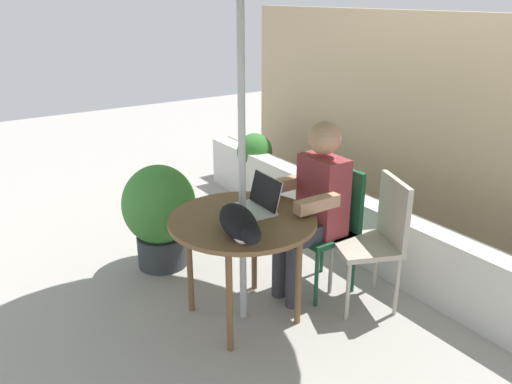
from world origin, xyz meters
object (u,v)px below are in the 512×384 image
cat (239,224)px  potted_plant_by_chair (160,212)px  person_seated (314,201)px  chair_occupied (331,218)px  laptop (258,201)px  potted_plant_near_fence (255,163)px  chair_empty (378,233)px  patio_table (243,228)px

cat → potted_plant_by_chair: bearing=179.5°
person_seated → potted_plant_by_chair: bearing=-142.9°
cat → chair_occupied: bearing=103.9°
laptop → potted_plant_near_fence: 2.12m
chair_empty → person_seated: (-0.35, -0.27, 0.17)m
potted_plant_near_fence → chair_empty: bearing=-11.5°
chair_occupied → patio_table: bearing=-90.0°
person_seated → cat: size_ratio=1.96×
potted_plant_by_chair → person_seated: bearing=37.1°
person_seated → laptop: bearing=-97.4°
cat → person_seated: bearing=106.8°
patio_table → laptop: 0.21m
cat → potted_plant_near_fence: size_ratio=0.93×
potted_plant_by_chair → chair_occupied: bearing=42.6°
patio_table → potted_plant_near_fence: size_ratio=1.36×
chair_empty → potted_plant_by_chair: 1.64m
chair_occupied → potted_plant_by_chair: (-0.96, -0.88, -0.08)m
potted_plant_by_chair → laptop: bearing=18.6°
chair_empty → laptop: 0.83m
chair_occupied → potted_plant_by_chair: 1.30m
person_seated → potted_plant_by_chair: size_ratio=1.51×
chair_occupied → chair_empty: 0.37m
patio_table → chair_empty: chair_empty is taller
chair_occupied → potted_plant_near_fence: bearing=163.1°
chair_occupied → chair_empty: size_ratio=1.00×
patio_table → potted_plant_by_chair: bearing=-171.1°
patio_table → potted_plant_by_chair: size_ratio=1.13×
cat → potted_plant_near_fence: cat is taller
laptop → cat: size_ratio=0.49×
patio_table → potted_plant_near_fence: 2.23m
patio_table → person_seated: size_ratio=0.75×
chair_empty → potted_plant_near_fence: (-2.15, 0.44, -0.17)m
patio_table → person_seated: 0.58m
potted_plant_near_fence → cat: bearing=-35.5°
chair_occupied → person_seated: bearing=-90.0°
chair_empty → laptop: laptop is taller
person_seated → potted_plant_near_fence: 1.96m
patio_table → cat: cat is taller
patio_table → potted_plant_by_chair: 0.99m
cat → potted_plant_near_fence: bearing=144.5°
chair_empty → person_seated: bearing=-142.7°
chair_empty → person_seated: size_ratio=0.73×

